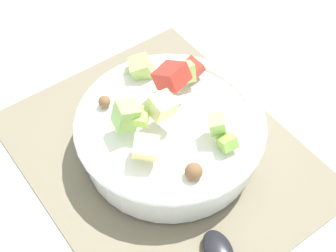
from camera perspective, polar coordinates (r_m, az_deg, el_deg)
ground_plane at (r=0.75m, az=-0.63°, el=-3.31°), size 2.40×2.40×0.00m
placemat at (r=0.75m, az=-0.63°, el=-3.18°), size 0.44×0.36×0.01m
salad_bowl at (r=0.72m, az=-0.02°, el=-0.36°), size 0.27×0.27×0.12m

